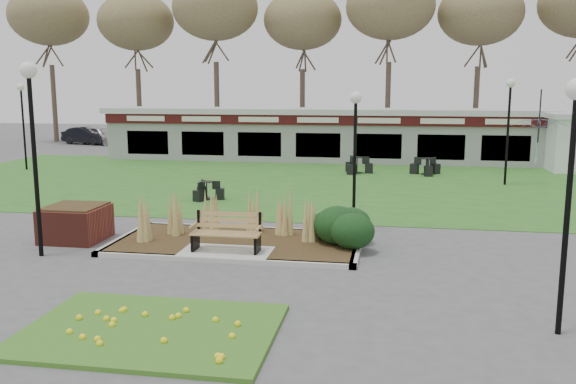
% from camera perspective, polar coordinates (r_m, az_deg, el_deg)
% --- Properties ---
extents(ground, '(100.00, 100.00, 0.00)m').
position_cam_1_polar(ground, '(14.84, -5.94, -6.14)').
color(ground, '#515154').
rests_on(ground, ground).
extents(lawn, '(34.00, 16.00, 0.02)m').
position_cam_1_polar(lawn, '(26.34, 1.09, 0.94)').
color(lawn, '#286620').
rests_on(lawn, ground).
extents(flower_bed, '(4.20, 3.00, 0.16)m').
position_cam_1_polar(flower_bed, '(10.70, -12.73, -12.35)').
color(flower_bed, '#357220').
rests_on(flower_bed, ground).
extents(planting_bed, '(6.75, 3.40, 1.27)m').
position_cam_1_polar(planting_bed, '(15.75, -0.16, -3.78)').
color(planting_bed, '#362215').
rests_on(planting_bed, ground).
extents(park_bench, '(1.70, 0.66, 0.93)m').
position_cam_1_polar(park_bench, '(14.93, -5.73, -3.71)').
color(park_bench, '#9F7948').
rests_on(park_bench, ground).
extents(brick_planter, '(1.50, 1.50, 0.95)m').
position_cam_1_polar(brick_planter, '(17.29, -19.26, -2.74)').
color(brick_planter, maroon).
rests_on(brick_planter, ground).
extents(food_pavilion, '(24.60, 3.40, 2.90)m').
position_cam_1_polar(food_pavilion, '(34.02, 3.12, 5.41)').
color(food_pavilion, '#9A9A9D').
rests_on(food_pavilion, ground).
extents(tree_backdrop, '(47.24, 5.24, 10.36)m').
position_cam_1_polar(tree_backdrop, '(42.14, 4.52, 15.61)').
color(tree_backdrop, '#47382B').
rests_on(tree_backdrop, ground).
extents(lamp_post_near_left, '(0.33, 0.33, 3.94)m').
position_cam_1_polar(lamp_post_near_left, '(17.01, 6.31, 5.73)').
color(lamp_post_near_left, black).
rests_on(lamp_post_near_left, ground).
extents(lamp_post_near_right, '(0.35, 0.35, 4.20)m').
position_cam_1_polar(lamp_post_near_right, '(10.66, 25.06, 3.50)').
color(lamp_post_near_right, black).
rests_on(lamp_post_near_right, ground).
extents(lamp_post_mid_left, '(0.38, 0.38, 4.64)m').
position_cam_1_polar(lamp_post_mid_left, '(15.60, -22.87, 6.54)').
color(lamp_post_mid_left, black).
rests_on(lamp_post_mid_left, ground).
extents(lamp_post_mid_right, '(0.37, 0.37, 4.41)m').
position_cam_1_polar(lamp_post_mid_right, '(26.87, 20.00, 7.39)').
color(lamp_post_mid_right, black).
rests_on(lamp_post_mid_right, ground).
extents(lamp_post_far_left, '(0.35, 0.35, 4.24)m').
position_cam_1_polar(lamp_post_far_left, '(32.75, -23.62, 7.28)').
color(lamp_post_far_left, black).
rests_on(lamp_post_far_left, ground).
extents(bistro_set_a, '(1.15, 1.22, 0.66)m').
position_cam_1_polar(bistro_set_a, '(22.39, -7.60, -0.13)').
color(bistro_set_a, black).
rests_on(bistro_set_a, ground).
extents(bistro_set_c, '(1.34, 1.44, 0.77)m').
position_cam_1_polar(bistro_set_c, '(29.17, 6.47, 2.27)').
color(bistro_set_c, black).
rests_on(bistro_set_c, ground).
extents(bistro_set_d, '(1.44, 1.35, 0.77)m').
position_cam_1_polar(bistro_set_d, '(29.22, 12.78, 2.11)').
color(bistro_set_d, black).
rests_on(bistro_set_d, ground).
extents(patio_umbrella, '(2.44, 2.49, 2.87)m').
position_cam_1_polar(patio_umbrella, '(27.49, 22.34, 4.39)').
color(patio_umbrella, black).
rests_on(patio_umbrella, ground).
extents(car_silver, '(4.29, 2.80, 1.36)m').
position_cam_1_polar(car_silver, '(45.80, -17.21, 5.12)').
color(car_silver, silver).
rests_on(car_silver, ground).
extents(car_black, '(3.98, 2.24, 1.24)m').
position_cam_1_polar(car_black, '(46.26, -18.29, 5.03)').
color(car_black, black).
rests_on(car_black, ground).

